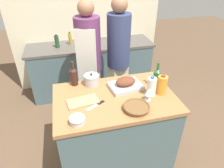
{
  "coord_description": "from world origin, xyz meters",
  "views": [
    {
      "loc": [
        -0.42,
        -1.56,
        2.11
      ],
      "look_at": [
        0.0,
        0.12,
        1.01
      ],
      "focal_mm": 32.0,
      "sensor_mm": 36.0,
      "label": 1
    }
  ],
  "objects_px": {
    "cutting_board": "(83,102)",
    "condiment_bottle_tall": "(57,42)",
    "stock_pot": "(92,80)",
    "mixing_bowl": "(77,120)",
    "condiment_bottle_short": "(70,39)",
    "wine_bottle_dark": "(157,77)",
    "juice_jug": "(162,85)",
    "person_cook_aproned": "(89,60)",
    "roasting_pan": "(126,84)",
    "wine_bottle_green": "(74,76)",
    "wine_glass_left": "(149,92)",
    "milk_jug": "(152,87)",
    "knife_chef": "(96,105)",
    "wicker_basket": "(136,107)",
    "person_cook_guest": "(118,56)"
  },
  "relations": [
    {
      "from": "cutting_board",
      "to": "condiment_bottle_tall",
      "type": "height_order",
      "value": "condiment_bottle_tall"
    },
    {
      "from": "stock_pot",
      "to": "mixing_bowl",
      "type": "bearing_deg",
      "value": -110.5
    },
    {
      "from": "mixing_bowl",
      "to": "condiment_bottle_short",
      "type": "bearing_deg",
      "value": 87.65
    },
    {
      "from": "wine_bottle_dark",
      "to": "condiment_bottle_tall",
      "type": "xyz_separation_m",
      "value": [
        -1.02,
        1.51,
        -0.06
      ]
    },
    {
      "from": "juice_jug",
      "to": "condiment_bottle_tall",
      "type": "bearing_deg",
      "value": 121.44
    },
    {
      "from": "person_cook_aproned",
      "to": "juice_jug",
      "type": "bearing_deg",
      "value": -36.9
    },
    {
      "from": "roasting_pan",
      "to": "wine_bottle_dark",
      "type": "relative_size",
      "value": 1.32
    },
    {
      "from": "mixing_bowl",
      "to": "condiment_bottle_short",
      "type": "relative_size",
      "value": 0.65
    },
    {
      "from": "cutting_board",
      "to": "wine_bottle_green",
      "type": "bearing_deg",
      "value": 97.71
    },
    {
      "from": "cutting_board",
      "to": "wine_glass_left",
      "type": "xyz_separation_m",
      "value": [
        0.62,
        -0.11,
        0.08
      ]
    },
    {
      "from": "milk_jug",
      "to": "mixing_bowl",
      "type": "bearing_deg",
      "value": -162.84
    },
    {
      "from": "stock_pot",
      "to": "wine_bottle_green",
      "type": "xyz_separation_m",
      "value": [
        -0.18,
        0.05,
        0.05
      ]
    },
    {
      "from": "mixing_bowl",
      "to": "roasting_pan",
      "type": "bearing_deg",
      "value": 37.07
    },
    {
      "from": "wine_bottle_dark",
      "to": "condiment_bottle_tall",
      "type": "height_order",
      "value": "wine_bottle_dark"
    },
    {
      "from": "mixing_bowl",
      "to": "knife_chef",
      "type": "xyz_separation_m",
      "value": [
        0.19,
        0.2,
        -0.03
      ]
    },
    {
      "from": "wine_bottle_dark",
      "to": "knife_chef",
      "type": "distance_m",
      "value": 0.72
    },
    {
      "from": "wicker_basket",
      "to": "cutting_board",
      "type": "height_order",
      "value": "wicker_basket"
    },
    {
      "from": "person_cook_aproned",
      "to": "person_cook_guest",
      "type": "height_order",
      "value": "person_cook_guest"
    },
    {
      "from": "stock_pot",
      "to": "milk_jug",
      "type": "xyz_separation_m",
      "value": [
        0.55,
        -0.34,
        0.04
      ]
    },
    {
      "from": "juice_jug",
      "to": "condiment_bottle_tall",
      "type": "height_order",
      "value": "juice_jug"
    },
    {
      "from": "stock_pot",
      "to": "milk_jug",
      "type": "height_order",
      "value": "milk_jug"
    },
    {
      "from": "wine_bottle_green",
      "to": "milk_jug",
      "type": "bearing_deg",
      "value": -27.71
    },
    {
      "from": "wicker_basket",
      "to": "knife_chef",
      "type": "bearing_deg",
      "value": 156.84
    },
    {
      "from": "wicker_basket",
      "to": "wine_glass_left",
      "type": "xyz_separation_m",
      "value": [
        0.16,
        0.11,
        0.07
      ]
    },
    {
      "from": "wine_bottle_green",
      "to": "person_cook_aproned",
      "type": "bearing_deg",
      "value": 65.37
    },
    {
      "from": "stock_pot",
      "to": "wine_bottle_green",
      "type": "bearing_deg",
      "value": 166.27
    },
    {
      "from": "wicker_basket",
      "to": "wine_bottle_green",
      "type": "distance_m",
      "value": 0.77
    },
    {
      "from": "wine_bottle_dark",
      "to": "knife_chef",
      "type": "bearing_deg",
      "value": -165.12
    },
    {
      "from": "roasting_pan",
      "to": "wine_glass_left",
      "type": "bearing_deg",
      "value": -59.92
    },
    {
      "from": "wine_bottle_dark",
      "to": "wine_glass_left",
      "type": "xyz_separation_m",
      "value": [
        -0.18,
        -0.22,
        -0.02
      ]
    },
    {
      "from": "juice_jug",
      "to": "wicker_basket",
      "type": "bearing_deg",
      "value": -150.81
    },
    {
      "from": "mixing_bowl",
      "to": "juice_jug",
      "type": "height_order",
      "value": "juice_jug"
    },
    {
      "from": "roasting_pan",
      "to": "person_cook_aproned",
      "type": "xyz_separation_m",
      "value": [
        -0.28,
        0.73,
        -0.02
      ]
    },
    {
      "from": "wicker_basket",
      "to": "wine_glass_left",
      "type": "height_order",
      "value": "wine_glass_left"
    },
    {
      "from": "cutting_board",
      "to": "wine_bottle_dark",
      "type": "xyz_separation_m",
      "value": [
        0.81,
        0.11,
        0.1
      ]
    },
    {
      "from": "knife_chef",
      "to": "mixing_bowl",
      "type": "bearing_deg",
      "value": -134.49
    },
    {
      "from": "milk_jug",
      "to": "wine_bottle_green",
      "type": "xyz_separation_m",
      "value": [
        -0.73,
        0.38,
        0.01
      ]
    },
    {
      "from": "cutting_board",
      "to": "stock_pot",
      "type": "height_order",
      "value": "stock_pot"
    },
    {
      "from": "knife_chef",
      "to": "wine_bottle_dark",
      "type": "bearing_deg",
      "value": 14.88
    },
    {
      "from": "person_cook_guest",
      "to": "roasting_pan",
      "type": "bearing_deg",
      "value": -119.27
    },
    {
      "from": "wine_glass_left",
      "to": "person_cook_guest",
      "type": "relative_size",
      "value": 0.07
    },
    {
      "from": "juice_jug",
      "to": "condiment_bottle_short",
      "type": "relative_size",
      "value": 1.0
    },
    {
      "from": "juice_jug",
      "to": "knife_chef",
      "type": "xyz_separation_m",
      "value": [
        -0.68,
        -0.04,
        -0.1
      ]
    },
    {
      "from": "condiment_bottle_short",
      "to": "person_cook_aproned",
      "type": "height_order",
      "value": "person_cook_aproned"
    },
    {
      "from": "wine_bottle_dark",
      "to": "knife_chef",
      "type": "relative_size",
      "value": 1.43
    },
    {
      "from": "milk_jug",
      "to": "condiment_bottle_tall",
      "type": "xyz_separation_m",
      "value": [
        -0.9,
        1.65,
        -0.04
      ]
    },
    {
      "from": "roasting_pan",
      "to": "juice_jug",
      "type": "relative_size",
      "value": 1.73
    },
    {
      "from": "cutting_board",
      "to": "mixing_bowl",
      "type": "relative_size",
      "value": 2.27
    },
    {
      "from": "wicker_basket",
      "to": "roasting_pan",
      "type": "bearing_deg",
      "value": 88.47
    },
    {
      "from": "roasting_pan",
      "to": "mixing_bowl",
      "type": "height_order",
      "value": "roasting_pan"
    }
  ]
}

